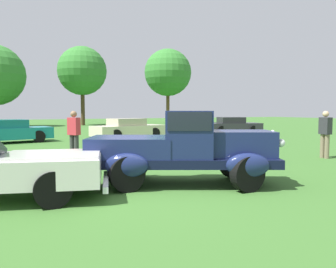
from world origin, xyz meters
TOP-DOWN VIEW (x-y plane):
  - ground_plane at (0.00, 0.00)m, footprint 120.00×120.00m
  - feature_pickup_truck at (0.55, 0.09)m, footprint 4.45×3.14m
  - show_car_teal at (-3.00, 12.70)m, footprint 4.17×2.50m
  - show_car_cream at (3.44, 12.51)m, footprint 4.76×2.68m
  - show_car_charcoal at (11.44, 12.95)m, footprint 4.19×2.67m
  - spectator_near_truck at (7.09, 1.63)m, footprint 0.27×0.42m
  - spectator_between_cars at (-1.05, 5.16)m, footprint 0.43×0.46m
  - treeline_mid_left at (4.53, 31.82)m, footprint 5.48×5.48m
  - treeline_center at (15.83, 33.02)m, footprint 6.12×6.12m

SIDE VIEW (x-z plane):
  - ground_plane at x=0.00m, z-range 0.00..0.00m
  - show_car_charcoal at x=11.44m, z-range -0.01..1.21m
  - show_car_teal at x=-3.00m, z-range -0.01..1.21m
  - show_car_cream at x=3.44m, z-range -0.01..1.21m
  - feature_pickup_truck at x=0.55m, z-range 0.01..1.71m
  - spectator_near_truck at x=7.09m, z-range 0.07..1.76m
  - spectator_between_cars at x=-1.05m, z-range 0.07..1.76m
  - treeline_mid_left at x=4.53m, z-range 1.69..10.58m
  - treeline_center at x=15.83m, z-range 1.77..11.45m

